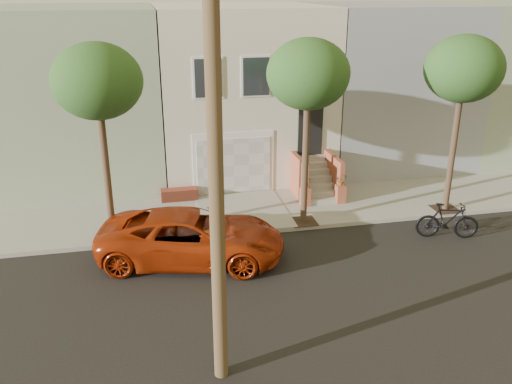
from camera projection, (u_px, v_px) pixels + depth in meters
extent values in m
plane|color=black|center=(309.00, 285.00, 15.31)|extent=(90.00, 90.00, 0.00)
cube|color=gray|center=(266.00, 210.00, 20.16)|extent=(40.00, 3.70, 0.15)
cube|color=beige|center=(237.00, 87.00, 24.21)|extent=(7.00, 8.00, 7.00)
cube|color=gray|center=(80.00, 93.00, 22.88)|extent=(6.50, 8.00, 7.00)
cube|color=gray|center=(378.00, 82.00, 25.54)|extent=(6.50, 8.00, 7.00)
cube|color=gray|center=(500.00, 77.00, 26.81)|extent=(6.50, 8.00, 7.00)
cube|color=silver|center=(234.00, 163.00, 21.22)|extent=(3.20, 0.12, 2.50)
cube|color=#BAB9B5|center=(234.00, 166.00, 21.20)|extent=(2.90, 0.06, 2.20)
cube|color=gray|center=(243.00, 210.00, 19.96)|extent=(3.20, 3.70, 0.02)
cube|color=#9B412A|center=(179.00, 194.00, 20.87)|extent=(1.40, 0.45, 0.44)
cube|color=black|center=(310.00, 131.00, 21.36)|extent=(1.00, 0.06, 2.00)
cube|color=#3F4751|center=(208.00, 78.00, 19.79)|extent=(1.00, 0.06, 1.40)
cube|color=silver|center=(208.00, 78.00, 19.81)|extent=(1.15, 0.05, 1.55)
cube|color=#3F4751|center=(256.00, 76.00, 20.14)|extent=(1.00, 0.06, 1.40)
cube|color=silver|center=(256.00, 76.00, 20.16)|extent=(1.15, 0.05, 1.55)
cube|color=#3F4751|center=(302.00, 75.00, 20.49)|extent=(1.00, 0.06, 1.40)
cube|color=silver|center=(302.00, 75.00, 20.51)|extent=(1.15, 0.05, 1.55)
cube|color=gray|center=(322.00, 201.00, 20.56)|extent=(1.20, 0.28, 0.20)
cube|color=gray|center=(320.00, 193.00, 20.74)|extent=(1.20, 0.28, 0.20)
cube|color=gray|center=(318.00, 186.00, 20.92)|extent=(1.20, 0.28, 0.20)
cube|color=gray|center=(316.00, 179.00, 21.11)|extent=(1.20, 0.28, 0.20)
cube|color=gray|center=(314.00, 172.00, 21.29)|extent=(1.20, 0.28, 0.20)
cube|color=gray|center=(312.00, 165.00, 21.47)|extent=(1.20, 0.28, 0.20)
cube|color=gray|center=(310.00, 158.00, 21.66)|extent=(1.20, 0.28, 0.20)
cube|color=#984831|center=(299.00, 178.00, 20.94)|extent=(0.18, 1.96, 1.60)
cube|color=#984831|center=(333.00, 175.00, 21.21)|extent=(0.18, 1.96, 1.60)
cube|color=#984831|center=(305.00, 197.00, 20.29)|extent=(0.35, 0.35, 0.70)
imported|color=#1F4017|center=(306.00, 182.00, 20.09)|extent=(0.40, 0.35, 0.45)
cube|color=#984831|center=(340.00, 194.00, 20.57)|extent=(0.35, 0.35, 0.70)
imported|color=#1F4017|center=(341.00, 180.00, 20.36)|extent=(0.41, 0.35, 0.45)
cube|color=#2D2116|center=(114.00, 238.00, 17.74)|extent=(0.90, 0.90, 0.02)
cylinder|color=#382919|center=(107.00, 179.00, 16.98)|extent=(0.22, 0.22, 4.20)
ellipsoid|color=#1F4017|center=(97.00, 81.00, 15.88)|extent=(2.70, 2.57, 2.29)
cube|color=#2D2116|center=(303.00, 221.00, 19.01)|extent=(0.90, 0.90, 0.02)
cylinder|color=#382919|center=(305.00, 165.00, 18.25)|extent=(0.22, 0.22, 4.20)
ellipsoid|color=#1F4017|center=(308.00, 74.00, 17.15)|extent=(2.70, 2.57, 2.29)
cube|color=#2D2116|center=(445.00, 209.00, 20.08)|extent=(0.90, 0.90, 0.02)
cylinder|color=#382919|center=(452.00, 155.00, 19.33)|extent=(0.22, 0.22, 4.20)
ellipsoid|color=#1F4017|center=(464.00, 69.00, 18.23)|extent=(2.70, 2.57, 2.29)
cylinder|color=#4C3A23|center=(215.00, 155.00, 10.00)|extent=(0.30, 0.30, 10.00)
imported|color=#962709|center=(192.00, 237.00, 16.43)|extent=(6.07, 3.82, 1.56)
imported|color=black|center=(447.00, 221.00, 17.94)|extent=(2.13, 1.14, 1.23)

